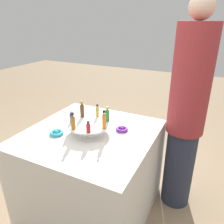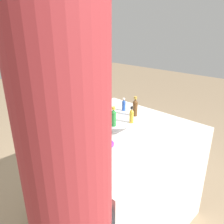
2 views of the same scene
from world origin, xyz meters
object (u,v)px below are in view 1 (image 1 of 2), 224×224
display_stand (90,126)px  bottle_gold (97,111)px  bottle_brown (82,110)px  person_figure (186,114)px  bottle_blue (71,117)px  bottle_amber (73,122)px  ribbon_bow_teal (56,133)px  bottle_green (107,115)px  bottle_orange (104,120)px  ribbon_bow_purple (122,129)px  bottle_red (88,127)px

display_stand → bottle_gold: bearing=3.6°
bottle_brown → person_figure: person_figure is taller
bottle_blue → bottle_amber: bottle_amber is taller
bottle_brown → ribbon_bow_teal: bottle_brown is taller
bottle_brown → bottle_amber: 0.23m
display_stand → bottle_green: size_ratio=2.71×
bottle_orange → ribbon_bow_purple: bearing=-24.1°
bottle_gold → person_figure: person_figure is taller
ribbon_bow_teal → person_figure: 1.05m
ribbon_bow_purple → ribbon_bow_teal: size_ratio=0.92×
bottle_blue → bottle_orange: size_ratio=0.66×
bottle_blue → ribbon_bow_purple: bearing=-62.8°
bottle_red → ribbon_bow_purple: bottle_red is taller
display_stand → ribbon_bow_teal: 0.26m
display_stand → bottle_orange: 0.17m
bottle_red → ribbon_bow_teal: 0.31m
display_stand → ribbon_bow_purple: display_stand is taller
bottle_gold → bottle_amber: size_ratio=0.83×
bottle_green → bottle_blue: size_ratio=1.29×
ribbon_bow_purple → bottle_green: bearing=112.1°
bottle_amber → ribbon_bow_teal: size_ratio=1.22×
bottle_green → bottle_blue: (-0.14, 0.25, -0.01)m
bottle_red → ribbon_bow_purple: bearing=-28.6°
bottle_brown → bottle_blue: bearing=170.7°
ribbon_bow_teal → bottle_green: bearing=-53.6°
bottle_gold → bottle_brown: bearing=119.3°
bottle_blue → person_figure: bearing=-59.7°
bottle_brown → bottle_green: bearing=-86.4°
bottle_green → bottle_brown: bottle_brown is taller
bottle_gold → ribbon_bow_teal: bearing=144.0°
bottle_blue → display_stand: bearing=-73.6°
bottle_blue → bottle_red: (-0.09, -0.21, -0.01)m
bottle_blue → ribbon_bow_purple: (0.18, -0.36, -0.11)m
person_figure → ribbon_bow_teal: bearing=0.1°
display_stand → person_figure: bearing=-57.1°
ribbon_bow_purple → person_figure: 0.54m
bottle_gold → ribbon_bow_teal: size_ratio=1.01×
bottle_amber → bottle_green: bearing=-35.0°
bottle_green → bottle_orange: 0.13m
person_figure → display_stand: bearing=-0.0°
bottle_green → bottle_amber: 0.28m
bottle_blue → ribbon_bow_teal: size_ratio=0.89×
bottle_blue → bottle_red: bearing=-112.2°
bottle_gold → bottle_amber: 0.28m
bottle_red → person_figure: person_figure is taller
display_stand → bottle_blue: bearing=106.4°
bottle_amber → bottle_gold: bearing=-9.3°
display_stand → person_figure: 0.79m
display_stand → bottle_red: (-0.13, -0.07, 0.06)m
ribbon_bow_purple → bottle_gold: bearing=89.2°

